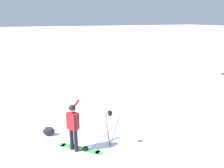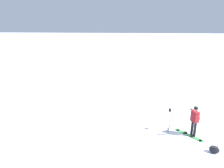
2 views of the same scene
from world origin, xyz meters
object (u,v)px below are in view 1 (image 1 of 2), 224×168
snowboard (80,148)px  snowboarder (73,123)px  camera_tripod (110,122)px  gear_bag_large (49,131)px

snowboard → snowboarder: bearing=175.6°
snowboard → camera_tripod: 1.49m
snowboarder → camera_tripod: size_ratio=1.27×
gear_bag_large → snowboarder: bearing=-67.8°
snowboarder → gear_bag_large: snowboarder is taller
snowboard → camera_tripod: bearing=-15.3°
snowboard → gear_bag_large: (-0.83, 1.54, 0.16)m
snowboarder → gear_bag_large: size_ratio=3.22×
snowboarder → snowboard: size_ratio=1.32×
snowboarder → camera_tripod: 1.33m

